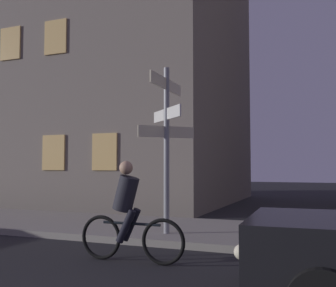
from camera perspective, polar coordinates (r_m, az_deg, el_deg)
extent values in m
cube|color=gray|center=(9.22, 3.36, -12.36)|extent=(40.00, 3.32, 0.14)
cylinder|color=gray|center=(8.37, -0.21, -0.87)|extent=(0.12, 0.12, 3.47)
cube|color=beige|center=(8.54, -0.21, 8.46)|extent=(0.03, 1.68, 0.24)
cube|color=white|center=(8.43, -0.21, 4.21)|extent=(1.00, 1.00, 0.24)
cube|color=beige|center=(8.39, -0.21, 1.67)|extent=(0.92, 0.92, 0.24)
cylinder|color=black|center=(5.71, 20.74, -15.21)|extent=(0.65, 0.24, 0.64)
sphere|color=#F9EFCC|center=(4.23, 10.46, -14.99)|extent=(0.16, 0.16, 0.16)
sphere|color=#F9EFCC|center=(5.41, 12.55, -12.39)|extent=(0.16, 0.16, 0.16)
torus|color=black|center=(6.34, -0.69, -13.84)|extent=(0.72, 0.07, 0.72)
torus|color=black|center=(6.82, -9.52, -13.05)|extent=(0.72, 0.07, 0.72)
cylinder|color=black|center=(6.52, -5.26, -11.30)|extent=(1.00, 0.05, 0.04)
cylinder|color=#26262D|center=(6.52, -6.03, -7.11)|extent=(0.45, 0.32, 0.61)
sphere|color=tan|center=(6.51, -6.01, -3.46)|extent=(0.22, 0.22, 0.22)
cylinder|color=black|center=(6.63, -5.30, -11.44)|extent=(0.34, 0.12, 0.55)
cylinder|color=black|center=(6.47, -6.03, -11.63)|extent=(0.34, 0.12, 0.55)
cube|color=slate|center=(19.16, -6.59, 14.94)|extent=(9.99, 9.56, 15.04)
cube|color=#F2C672|center=(14.16, -16.00, -1.25)|extent=(0.90, 0.06, 1.20)
cube|color=#F2C672|center=(13.03, -9.03, -1.17)|extent=(0.90, 0.06, 1.20)
cube|color=#F2C672|center=(16.09, -21.55, 13.12)|extent=(0.90, 0.06, 1.20)
cube|color=#F2C672|center=(14.85, -15.74, 14.42)|extent=(0.90, 0.06, 1.20)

